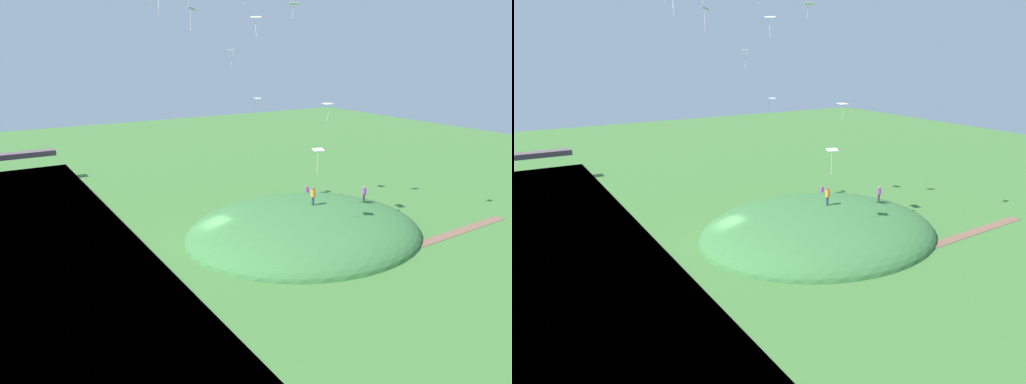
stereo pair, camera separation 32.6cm
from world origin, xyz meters
TOP-DOWN VIEW (x-y plane):
  - ground_plane at (0.00, 0.00)m, footprint 160.00×160.00m
  - grass_hill at (8.33, -3.13)m, footprint 23.81×20.35m
  - dirt_path at (22.00, -10.64)m, footprint 13.92×1.78m
  - person_with_child at (9.23, -3.12)m, footprint 0.46×0.46m
  - person_near_shore at (15.43, 5.90)m, footprint 0.48×0.48m
  - person_on_hilltop at (15.77, -3.29)m, footprint 0.44×0.44m
  - kite_0 at (6.89, 3.72)m, footprint 1.28×1.07m
  - kite_2 at (10.01, 1.79)m, footprint 1.05×0.92m
  - kite_3 at (2.57, 0.62)m, footprint 0.94×0.96m
  - kite_4 at (2.83, -3.06)m, footprint 1.08×1.03m
  - kite_6 at (11.46, -2.09)m, footprint 1.08×1.33m
  - kite_7 at (6.49, -7.05)m, footprint 1.10×0.92m
  - kite_9 at (-1.18, 0.44)m, footprint 0.84×1.06m

SIDE VIEW (x-z plane):
  - ground_plane at x=0.00m, z-range 0.00..0.00m
  - grass_hill at x=8.33m, z-range -2.74..2.74m
  - dirt_path at x=22.00m, z-range 0.00..0.04m
  - person_near_shore at x=15.43m, z-range 0.21..1.84m
  - person_on_hilltop at x=15.77m, z-range 2.34..3.92m
  - person_with_child at x=9.23m, z-range 2.96..4.73m
  - kite_7 at x=6.49m, z-range 7.97..10.11m
  - kite_6 at x=11.46m, z-range 11.36..13.04m
  - kite_0 at x=6.89m, z-range 11.85..13.08m
  - kite_3 at x=2.57m, z-range 16.26..17.86m
  - kite_4 at x=2.83m, z-range 18.81..20.43m
  - kite_9 at x=-1.18m, z-range 19.39..21.26m
  - kite_2 at x=10.01m, z-range 20.63..22.03m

